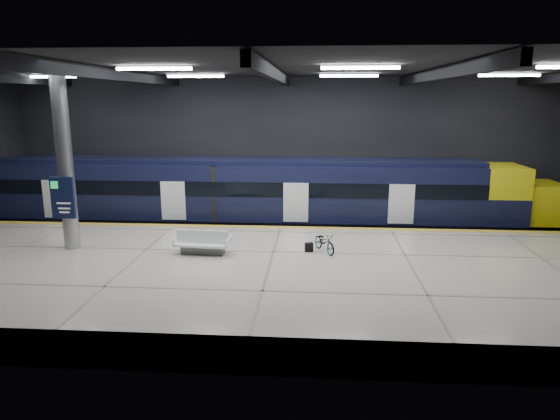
# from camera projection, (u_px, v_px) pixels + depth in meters

# --- Properties ---
(ground) EXTENTS (30.00, 30.00, 0.00)m
(ground) POSITION_uv_depth(u_px,v_px,m) (276.00, 270.00, 20.44)
(ground) COLOR black
(ground) RESTS_ON ground
(room_shell) EXTENTS (30.10, 16.10, 8.05)m
(room_shell) POSITION_uv_depth(u_px,v_px,m) (275.00, 129.00, 19.20)
(room_shell) COLOR black
(room_shell) RESTS_ON ground
(platform) EXTENTS (30.00, 11.00, 1.10)m
(platform) POSITION_uv_depth(u_px,v_px,m) (270.00, 279.00, 17.89)
(platform) COLOR beige
(platform) RESTS_ON ground
(safety_strip) EXTENTS (30.00, 0.40, 0.01)m
(safety_strip) POSITION_uv_depth(u_px,v_px,m) (280.00, 227.00, 22.88)
(safety_strip) COLOR gold
(safety_strip) RESTS_ON platform
(rails) EXTENTS (30.00, 1.52, 0.16)m
(rails) POSITION_uv_depth(u_px,v_px,m) (284.00, 233.00, 25.78)
(rails) COLOR gray
(rails) RESTS_ON ground
(train) EXTENTS (29.40, 2.84, 3.79)m
(train) POSITION_uv_depth(u_px,v_px,m) (273.00, 195.00, 25.38)
(train) COLOR black
(train) RESTS_ON ground
(bench) EXTENTS (2.13, 0.99, 0.92)m
(bench) POSITION_uv_depth(u_px,v_px,m) (203.00, 245.00, 18.94)
(bench) COLOR #595B60
(bench) RESTS_ON platform
(bicycle) EXTENTS (1.16, 1.59, 0.79)m
(bicycle) POSITION_uv_depth(u_px,v_px,m) (325.00, 242.00, 19.14)
(bicycle) COLOR #99999E
(bicycle) RESTS_ON platform
(pannier_bag) EXTENTS (0.34, 0.26, 0.35)m
(pannier_bag) POSITION_uv_depth(u_px,v_px,m) (309.00, 247.00, 19.24)
(pannier_bag) COLOR black
(pannier_bag) RESTS_ON platform
(info_column) EXTENTS (0.90, 0.78, 6.90)m
(info_column) POSITION_uv_depth(u_px,v_px,m) (65.00, 163.00, 19.03)
(info_column) COLOR #9EA0A5
(info_column) RESTS_ON platform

